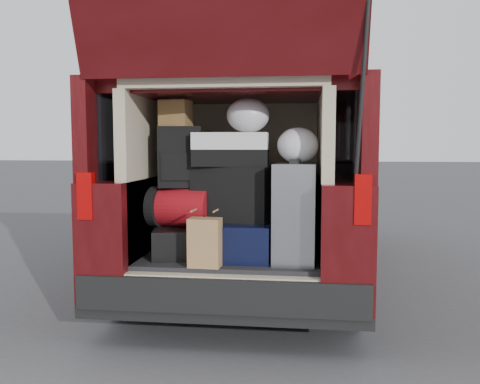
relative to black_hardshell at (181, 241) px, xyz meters
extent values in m
plane|color=#3A3B3D|center=(0.36, -0.15, -0.65)|extent=(80.00, 80.00, 0.00)
cylinder|color=black|center=(-0.46, 0.25, -0.33)|extent=(0.24, 0.64, 0.64)
cylinder|color=black|center=(1.18, 0.25, -0.33)|extent=(0.24, 0.64, 0.64)
cylinder|color=black|center=(-0.46, 3.55, -0.33)|extent=(0.24, 0.64, 0.64)
cylinder|color=black|center=(1.18, 3.55, -0.33)|extent=(0.24, 0.64, 0.64)
cube|color=black|center=(0.36, 1.92, -0.39)|extent=(1.90, 4.85, 0.08)
cube|color=#3D0808|center=(-0.42, 1.92, 0.05)|extent=(0.33, 4.85, 0.80)
cube|color=#3D0808|center=(1.15, 1.92, 0.05)|extent=(0.33, 4.85, 0.80)
cube|color=#3D0808|center=(0.36, 1.92, 1.08)|extent=(1.82, 4.46, 0.10)
cube|color=black|center=(-0.52, 1.82, 0.79)|extent=(0.12, 4.25, 0.68)
cube|color=black|center=(1.24, 1.82, 0.79)|extent=(0.12, 4.25, 0.68)
cube|color=black|center=(0.36, -0.44, -0.25)|extent=(1.86, 0.16, 0.22)
cube|color=#990505|center=(-0.50, -0.48, 0.37)|extent=(0.10, 0.06, 0.30)
cube|color=#990505|center=(1.22, -0.48, 0.37)|extent=(0.10, 0.06, 0.30)
cube|color=black|center=(0.36, 0.12, -0.13)|extent=(1.24, 1.05, 0.06)
cube|color=#B9AF8E|center=(-0.30, 0.12, 0.47)|extent=(0.08, 1.05, 1.15)
cube|color=#B9AF8E|center=(1.02, 0.12, 0.47)|extent=(0.08, 1.05, 1.15)
cube|color=#B9AF8E|center=(0.36, 0.68, 0.47)|extent=(1.34, 0.06, 1.15)
cube|color=#B9AF8E|center=(0.36, 0.12, 1.08)|extent=(1.34, 1.05, 0.06)
cylinder|color=black|center=(1.20, -0.55, 1.00)|extent=(0.02, 0.90, 0.76)
cube|color=black|center=(0.36, 0.12, -0.38)|extent=(1.24, 1.05, 0.55)
cube|color=black|center=(0.00, 0.00, 0.00)|extent=(0.46, 0.57, 0.20)
cube|color=black|center=(0.42, -0.01, 0.02)|extent=(0.48, 0.59, 0.25)
cube|color=silver|center=(0.82, -0.10, 0.23)|extent=(0.30, 0.46, 0.67)
cube|color=#AF794F|center=(0.24, -0.35, 0.06)|extent=(0.21, 0.14, 0.32)
cube|color=maroon|center=(0.00, 0.01, 0.24)|extent=(0.48, 0.36, 0.28)
cube|color=black|center=(0.38, 0.04, 0.35)|extent=(0.59, 0.41, 0.39)
cube|color=black|center=(-0.01, 0.02, 0.60)|extent=(0.33, 0.24, 0.43)
cube|color=silver|center=(0.36, 0.01, 0.66)|extent=(0.53, 0.29, 0.24)
cube|color=brown|center=(-0.04, 0.02, 0.91)|extent=(0.22, 0.19, 0.18)
ellipsoid|color=white|center=(0.48, 0.03, 0.90)|extent=(0.32, 0.30, 0.24)
ellipsoid|color=white|center=(0.84, -0.10, 0.69)|extent=(0.31, 0.29, 0.24)
camera|label=1|loc=(0.87, -3.55, 0.69)|focal=38.00mm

